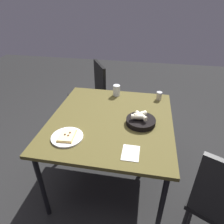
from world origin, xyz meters
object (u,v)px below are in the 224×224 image
at_px(bread_basket, 141,121).
at_px(beer_glass, 117,91).
at_px(pepper_shaker, 159,96).
at_px(chair_near, 92,92).
at_px(pizza_plate, 67,137).
at_px(dining_table, 111,124).

distance_m(bread_basket, beer_glass, 0.57).
xyz_separation_m(bread_basket, pepper_shaker, (-0.47, 0.16, 0.01)).
height_order(bread_basket, chair_near, chair_near).
xyz_separation_m(beer_glass, pepper_shaker, (0.02, 0.45, -0.01)).
xyz_separation_m(beer_glass, chair_near, (-0.45, -0.41, -0.27)).
height_order(pizza_plate, beer_glass, beer_glass).
height_order(bread_basket, pepper_shaker, bread_basket).
bearing_deg(pepper_shaker, dining_table, -43.27).
distance_m(pizza_plate, bread_basket, 0.62).
bearing_deg(bread_basket, chair_near, -143.63).
height_order(dining_table, bread_basket, bread_basket).
bearing_deg(dining_table, chair_near, -154.53).
xyz_separation_m(dining_table, chair_near, (-0.91, -0.44, -0.17)).
bearing_deg(beer_glass, pizza_plate, -18.17).
distance_m(dining_table, chair_near, 1.03).
bearing_deg(beer_glass, pepper_shaker, 88.02).
relative_size(beer_glass, chair_near, 0.13).
bearing_deg(pizza_plate, dining_table, 138.63).
distance_m(pepper_shaker, chair_near, 1.01).
bearing_deg(bread_basket, beer_glass, -149.75).
bearing_deg(pepper_shaker, bread_basket, -18.66).
height_order(pizza_plate, chair_near, chair_near).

